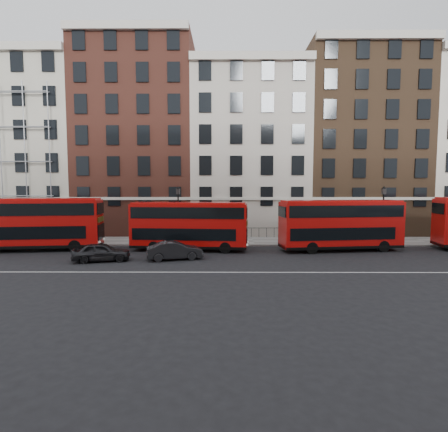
{
  "coord_description": "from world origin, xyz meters",
  "views": [
    {
      "loc": [
        -2.66,
        -23.63,
        5.31
      ],
      "look_at": [
        -2.82,
        5.0,
        3.0
      ],
      "focal_mm": 28.0,
      "sensor_mm": 36.0,
      "label": 1
    }
  ],
  "objects_px": {
    "bus_b": "(189,225)",
    "bus_c": "(340,224)",
    "bus_a": "(36,223)",
    "car_front": "(175,251)",
    "car_rear": "(102,252)"
  },
  "relations": [
    {
      "from": "car_rear",
      "to": "car_front",
      "type": "xyz_separation_m",
      "value": [
        5.22,
        0.64,
        -0.0
      ]
    },
    {
      "from": "bus_b",
      "to": "car_front",
      "type": "distance_m",
      "value": 4.1
    },
    {
      "from": "bus_b",
      "to": "car_front",
      "type": "bearing_deg",
      "value": -95.25
    },
    {
      "from": "bus_b",
      "to": "car_rear",
      "type": "height_order",
      "value": "bus_b"
    },
    {
      "from": "bus_b",
      "to": "bus_c",
      "type": "height_order",
      "value": "bus_c"
    },
    {
      "from": "bus_c",
      "to": "car_rear",
      "type": "xyz_separation_m",
      "value": [
        -18.64,
        -4.38,
        -1.61
      ]
    },
    {
      "from": "bus_a",
      "to": "bus_b",
      "type": "xyz_separation_m",
      "value": [
        12.97,
        0.01,
        -0.18
      ]
    },
    {
      "from": "bus_c",
      "to": "car_front",
      "type": "height_order",
      "value": "bus_c"
    },
    {
      "from": "bus_a",
      "to": "car_front",
      "type": "distance_m",
      "value": 12.97
    },
    {
      "from": "car_rear",
      "to": "car_front",
      "type": "bearing_deg",
      "value": -96.05
    },
    {
      "from": "bus_a",
      "to": "bus_b",
      "type": "height_order",
      "value": "bus_a"
    },
    {
      "from": "bus_c",
      "to": "car_rear",
      "type": "height_order",
      "value": "bus_c"
    },
    {
      "from": "bus_b",
      "to": "bus_c",
      "type": "relative_size",
      "value": 0.95
    },
    {
      "from": "car_rear",
      "to": "car_front",
      "type": "relative_size",
      "value": 0.97
    },
    {
      "from": "bus_b",
      "to": "car_rear",
      "type": "relative_size",
      "value": 2.48
    }
  ]
}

